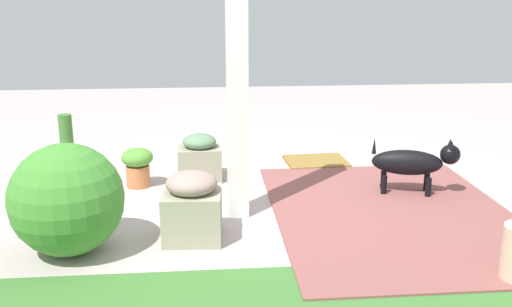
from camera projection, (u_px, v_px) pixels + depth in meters
ground_plane at (284, 208)px, 4.51m from camera, size 12.00×12.00×0.00m
brick_path at (393, 214)px, 4.37m from camera, size 1.80×2.40×0.02m
porch_pillar at (237, 64)px, 4.08m from camera, size 0.15×0.15×2.29m
stone_planter_nearest at (200, 158)px, 5.17m from camera, size 0.39×0.33×0.42m
stone_planter_mid at (192, 207)px, 3.90m from camera, size 0.41×0.40×0.48m
round_shrub at (67, 200)px, 3.66m from camera, size 0.73×0.73×0.73m
terracotta_pot_tall at (69, 161)px, 4.98m from camera, size 0.21×0.21×0.64m
terracotta_pot_broad at (138, 165)px, 4.97m from camera, size 0.27×0.27×0.34m
dog at (413, 162)px, 4.74m from camera, size 0.71×0.34×0.49m
doormat at (316, 161)px, 5.70m from camera, size 0.62×0.50×0.03m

